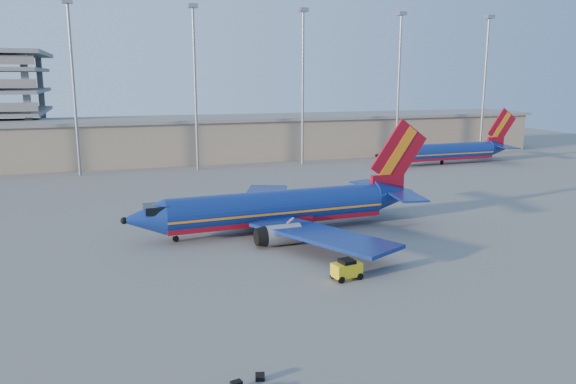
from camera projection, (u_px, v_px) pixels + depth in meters
name	position (u px, v px, depth m)	size (l,w,h in m)	color
ground	(313.00, 234.00, 59.93)	(220.00, 220.00, 0.00)	slate
terminal_building	(261.00, 136.00, 116.11)	(122.00, 16.00, 8.50)	gray
light_mast_row	(250.00, 70.00, 100.73)	(101.60, 1.60, 28.65)	gray
aircraft_main	(283.00, 208.00, 60.79)	(34.82, 33.45, 11.79)	navy
aircraft_second	(446.00, 152.00, 106.89)	(30.93, 12.05, 10.47)	navy
baggage_tug	(347.00, 269.00, 46.46)	(2.60, 1.82, 1.72)	yellow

